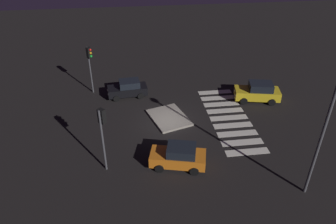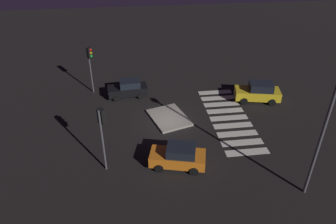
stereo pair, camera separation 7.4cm
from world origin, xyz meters
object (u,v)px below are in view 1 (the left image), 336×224
(car_yellow, at_px, (258,92))
(street_lamp, at_px, (329,113))
(traffic_light_north, at_px, (90,59))
(car_black, at_px, (128,89))
(car_orange, at_px, (179,156))
(traffic_light_west, at_px, (102,125))
(traffic_island, at_px, (169,118))

(car_yellow, relative_size, street_lamp, 0.50)
(car_yellow, distance_m, street_lamp, 12.41)
(car_yellow, bearing_deg, traffic_light_north, -1.15)
(car_black, distance_m, traffic_light_north, 4.35)
(car_yellow, xyz_separation_m, traffic_light_north, (3.47, 14.99, 2.59))
(car_black, relative_size, car_orange, 0.94)
(car_black, distance_m, street_lamp, 17.94)
(car_orange, bearing_deg, traffic_light_north, -46.53)
(traffic_light_west, xyz_separation_m, traffic_light_north, (11.05, 1.62, -0.04))
(car_yellow, bearing_deg, street_lamp, 95.58)
(traffic_light_north, bearing_deg, car_orange, -17.22)
(traffic_light_north, bearing_deg, traffic_island, 3.38)
(car_black, bearing_deg, traffic_light_north, -24.25)
(car_orange, bearing_deg, street_lamp, 169.50)
(car_orange, bearing_deg, car_black, -58.77)
(traffic_light_north, height_order, street_lamp, street_lamp)
(traffic_island, xyz_separation_m, car_yellow, (2.04, -8.47, 0.77))
(car_orange, bearing_deg, traffic_island, -76.99)
(car_orange, relative_size, traffic_light_west, 0.86)
(traffic_island, xyz_separation_m, car_orange, (-5.92, 0.13, 0.71))
(traffic_island, height_order, street_lamp, street_lamp)
(car_black, bearing_deg, traffic_light_west, 75.59)
(traffic_light_west, relative_size, street_lamp, 0.54)
(car_black, xyz_separation_m, car_orange, (-10.31, -3.14, 0.02))
(car_yellow, xyz_separation_m, street_lamp, (-11.35, 1.26, 4.86))
(traffic_island, bearing_deg, car_orange, 178.75)
(car_yellow, bearing_deg, traffic_island, 25.43)
(traffic_light_west, bearing_deg, traffic_light_north, 52.01)
(car_yellow, distance_m, traffic_light_west, 15.59)
(traffic_light_north, relative_size, street_lamp, 0.53)
(car_black, relative_size, street_lamp, 0.44)
(traffic_island, distance_m, car_orange, 5.97)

